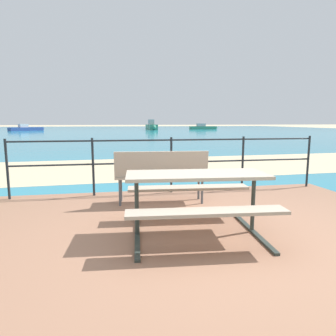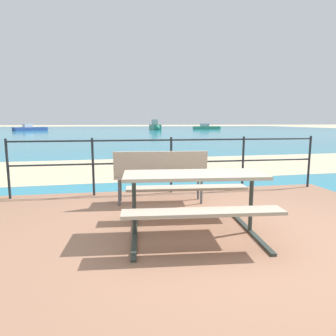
{
  "view_description": "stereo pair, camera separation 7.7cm",
  "coord_description": "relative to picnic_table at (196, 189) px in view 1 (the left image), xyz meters",
  "views": [
    {
      "loc": [
        -1.11,
        -3.31,
        1.44
      ],
      "look_at": [
        -0.04,
        2.5,
        0.52
      ],
      "focal_mm": 32.21,
      "sensor_mm": 36.0,
      "label": 1
    },
    {
      "loc": [
        -1.03,
        -3.32,
        1.44
      ],
      "look_at": [
        -0.04,
        2.5,
        0.52
      ],
      "focal_mm": 32.21,
      "sensor_mm": 36.0,
      "label": 2
    }
  ],
  "objects": [
    {
      "name": "boat_mid",
      "position": [
        -13.97,
        46.22,
        -0.3
      ],
      "size": [
        4.9,
        4.06,
        1.03
      ],
      "rotation": [
        0.0,
        0.0,
        0.63
      ],
      "color": "#2D478C",
      "rests_on": "sea_water"
    },
    {
      "name": "railing_fence",
      "position": [
        0.13,
        2.23,
        0.11
      ],
      "size": [
        5.94,
        0.04,
        1.08
      ],
      "color": "#1E2328",
      "rests_on": "patio_paving"
    },
    {
      "name": "sea_water",
      "position": [
        0.13,
        39.87,
        -0.63
      ],
      "size": [
        90.0,
        90.0,
        0.01
      ],
      "primitive_type": "cube",
      "color": "teal",
      "rests_on": "ground"
    },
    {
      "name": "boat_near",
      "position": [
        15.4,
        49.95,
        -0.28
      ],
      "size": [
        5.54,
        1.42,
        1.05
      ],
      "rotation": [
        0.0,
        0.0,
        0.09
      ],
      "color": "#338466",
      "rests_on": "sea_water"
    },
    {
      "name": "picnic_table",
      "position": [
        0.0,
        0.0,
        0.0
      ],
      "size": [
        1.78,
        1.54,
        0.76
      ],
      "rotation": [
        0.0,
        0.0,
        -0.08
      ],
      "color": "tan",
      "rests_on": "patio_paving"
    },
    {
      "name": "boat_far",
      "position": [
        5.59,
        47.42,
        -0.05
      ],
      "size": [
        1.71,
        3.98,
        1.74
      ],
      "rotation": [
        0.0,
        0.0,
        4.83
      ],
      "color": "#338466",
      "rests_on": "sea_water"
    },
    {
      "name": "beach_strip",
      "position": [
        0.13,
        5.92,
        -0.63
      ],
      "size": [
        54.16,
        7.2,
        0.01
      ],
      "primitive_type": "cube",
      "rotation": [
        0.0,
        0.0,
        0.05
      ],
      "color": "beige",
      "rests_on": "ground"
    },
    {
      "name": "patio_paving",
      "position": [
        0.13,
        -0.13,
        -0.6
      ],
      "size": [
        6.4,
        5.2,
        0.06
      ],
      "primitive_type": "cube",
      "color": "#996B51",
      "rests_on": "ground"
    },
    {
      "name": "park_bench",
      "position": [
        -0.2,
        1.45,
        -0.03
      ],
      "size": [
        1.56,
        0.55,
        0.9
      ],
      "rotation": [
        0.0,
        0.0,
        3.06
      ],
      "color": "tan",
      "rests_on": "patio_paving"
    },
    {
      "name": "ground_plane",
      "position": [
        0.13,
        -0.13,
        -0.63
      ],
      "size": [
        240.0,
        240.0,
        0.0
      ],
      "primitive_type": "plane",
      "color": "beige"
    }
  ]
}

